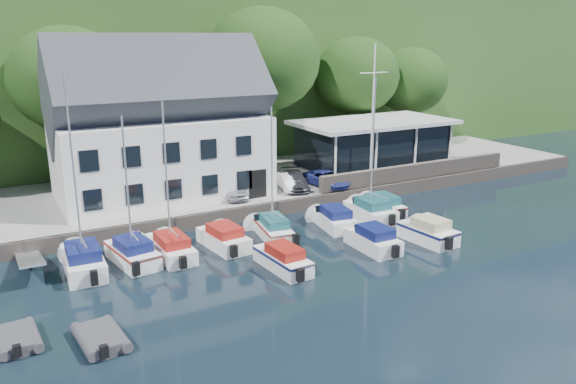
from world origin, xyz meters
The scene contains 31 objects.
ground centered at (0.00, 0.00, 0.00)m, with size 180.00×180.00×0.00m, color black.
quay centered at (0.00, 17.50, 0.50)m, with size 60.00×13.00×1.00m, color #9B9B96.
quay_face centered at (0.00, 11.00, 0.50)m, with size 60.00×0.30×1.00m, color #6C6057.
hillside centered at (0.00, 62.00, 8.00)m, with size 160.00×75.00×16.00m, color #2C501E.
field_patch centered at (8.00, 70.00, 16.15)m, with size 50.00×30.00×0.30m, color #596834.
harbor_building centered at (-7.00, 16.50, 5.35)m, with size 14.40×8.20×8.70m, color white, non-canonical shape.
club_pavilion centered at (11.00, 16.00, 3.05)m, with size 13.20×7.20×4.10m, color black, non-canonical shape.
seawall centered at (12.00, 11.40, 1.60)m, with size 18.00×0.50×1.20m, color #6C6057.
gangway centered at (-16.50, 9.00, 0.00)m, with size 1.20×6.00×1.40m, color silver, non-canonical shape.
car_silver centered at (-2.93, 13.35, 1.62)m, with size 1.47×3.66×1.25m, color silver.
car_white centered at (1.50, 13.44, 1.59)m, with size 1.24×3.56×1.17m, color white.
car_dgrey centered at (1.98, 13.41, 1.62)m, with size 1.73×4.25×1.23m, color #2B2B2F.
car_blue centered at (4.38, 12.82, 1.62)m, with size 1.43×3.63×1.24m, color navy.
flagpole centered at (7.92, 12.14, 6.20)m, with size 2.49×0.20×10.39m, color white, non-canonical shape.
tree_1 centered at (-11.78, 22.76, 6.85)m, with size 8.56×8.56×11.70m, color black, non-canonical shape.
tree_3 centered at (3.83, 22.31, 7.67)m, with size 9.77×9.77×13.35m, color black, non-canonical shape.
tree_4 centered at (13.45, 22.11, 6.45)m, with size 7.98×7.98×10.90m, color black, non-canonical shape.
tree_5 centered at (20.01, 22.05, 5.93)m, with size 7.21×7.21×9.86m, color black, non-canonical shape.
boat_r1_0 centered at (-14.04, 7.47, 4.69)m, with size 2.05×6.41×9.38m, color white, non-canonical shape.
boat_r1_1 centered at (-11.51, 7.36, 4.50)m, with size 1.87×5.68×9.00m, color white, non-canonical shape.
boat_r1_2 centered at (-9.40, 7.30, 4.14)m, with size 1.82×6.14×8.28m, color white, non-canonical shape.
boat_r1_3 centered at (-6.27, 7.19, 0.71)m, with size 1.87×5.50×1.41m, color white, non-canonical shape.
boat_r1_4 centered at (-2.97, 7.41, 4.13)m, with size 1.66×6.06×8.27m, color white, non-canonical shape.
boat_r1_5 centered at (1.33, 7.12, 0.69)m, with size 1.84×5.48×1.38m, color white, non-canonical shape.
boat_r1_6 centered at (4.38, 7.32, 4.55)m, with size 2.10×5.73×9.09m, color white, non-canonical shape.
boat_r1_7 centered at (5.79, 7.97, 0.69)m, with size 2.00×5.49×1.38m, color white, non-canonical shape.
boat_r2_2 centered at (-4.74, 2.76, 0.69)m, with size 1.60×5.64×1.37m, color white, non-canonical shape.
boat_r2_3 centered at (1.18, 2.78, 0.72)m, with size 1.87×5.24×1.43m, color white, non-canonical shape.
boat_r2_4 centered at (4.82, 2.20, 0.76)m, with size 1.96×5.13×1.52m, color white, non-canonical shape.
dinghy_0 centered at (-17.61, 1.21, 0.32)m, with size 1.67×2.78×0.65m, color #39393E, non-canonical shape.
dinghy_1 centered at (-14.68, -0.38, 0.35)m, with size 1.78×2.97×0.69m, color #39393E, non-canonical shape.
Camera 1 is at (-17.70, -21.56, 11.96)m, focal length 35.00 mm.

